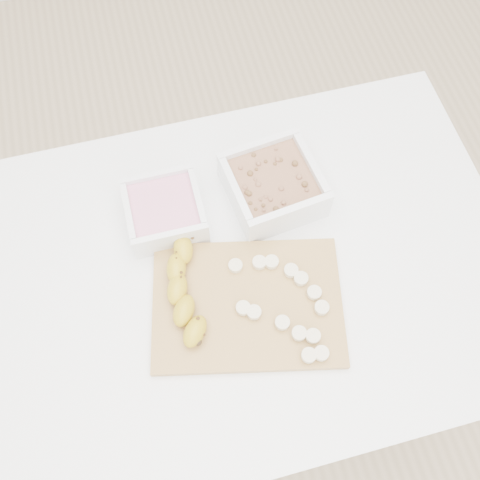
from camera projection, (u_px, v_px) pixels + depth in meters
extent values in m
plane|color=#C6AD89|center=(242.00, 359.00, 1.65)|extent=(3.50, 3.50, 0.00)
cube|color=white|center=(244.00, 272.00, 0.99)|extent=(1.00, 0.70, 0.04)
cylinder|color=white|center=(455.00, 398.00, 1.26)|extent=(0.05, 0.05, 0.71)
cylinder|color=white|center=(53.00, 264.00, 1.40)|extent=(0.05, 0.05, 0.71)
cylinder|color=white|center=(369.00, 191.00, 1.49)|extent=(0.05, 0.05, 0.71)
cube|color=white|center=(165.00, 211.00, 0.98)|extent=(0.14, 0.14, 0.06)
cube|color=pink|center=(165.00, 210.00, 0.98)|extent=(0.12, 0.12, 0.04)
cube|color=white|center=(273.00, 185.00, 1.00)|extent=(0.18, 0.18, 0.08)
cube|color=#895D42|center=(273.00, 184.00, 1.00)|extent=(0.15, 0.15, 0.04)
cube|color=tan|center=(247.00, 304.00, 0.93)|extent=(0.37, 0.30, 0.01)
cylinder|color=beige|center=(235.00, 266.00, 0.95)|extent=(0.03, 0.03, 0.01)
cylinder|color=beige|center=(259.00, 263.00, 0.95)|extent=(0.03, 0.03, 0.01)
cylinder|color=beige|center=(272.00, 262.00, 0.95)|extent=(0.03, 0.03, 0.01)
cylinder|color=beige|center=(291.00, 271.00, 0.94)|extent=(0.03, 0.03, 0.01)
cylinder|color=beige|center=(301.00, 279.00, 0.94)|extent=(0.03, 0.03, 0.01)
cylinder|color=beige|center=(314.00, 293.00, 0.93)|extent=(0.03, 0.03, 0.01)
cylinder|color=beige|center=(322.00, 308.00, 0.91)|extent=(0.03, 0.03, 0.01)
cylinder|color=beige|center=(243.00, 308.00, 0.91)|extent=(0.03, 0.03, 0.01)
cylinder|color=beige|center=(254.00, 312.00, 0.91)|extent=(0.03, 0.03, 0.01)
cylinder|color=beige|center=(282.00, 323.00, 0.90)|extent=(0.03, 0.03, 0.01)
cylinder|color=beige|center=(299.00, 333.00, 0.89)|extent=(0.03, 0.03, 0.01)
cylinder|color=beige|center=(313.00, 336.00, 0.89)|extent=(0.03, 0.03, 0.01)
cylinder|color=beige|center=(321.00, 353.00, 0.88)|extent=(0.03, 0.03, 0.01)
cylinder|color=beige|center=(309.00, 355.00, 0.88)|extent=(0.03, 0.03, 0.01)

